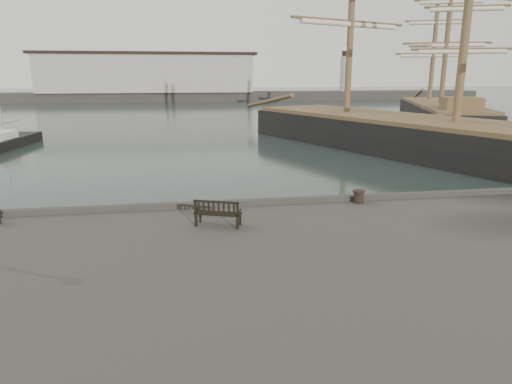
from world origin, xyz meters
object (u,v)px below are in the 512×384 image
bollard_right (359,197)px  yacht_d (7,144)px  tall_ship_far (439,119)px  tall_ship_main (453,149)px  bench (218,218)px

bollard_right → yacht_d: yacht_d is taller
tall_ship_far → tall_ship_main: bearing=-98.1°
bollard_right → tall_ship_far: size_ratio=0.02×
bench → yacht_d: yacht_d is taller
bench → tall_ship_far: (28.93, 36.99, -1.02)m
yacht_d → tall_ship_main: 35.21m
yacht_d → tall_ship_far: size_ratio=0.39×
tall_ship_main → tall_ship_far: bearing=39.2°
bollard_right → tall_ship_main: (13.01, 14.97, -1.03)m
bollard_right → yacht_d: 33.13m
yacht_d → bench: bearing=-53.4°
bench → bollard_right: bench is taller
yacht_d → tall_ship_main: size_ratio=0.27×
yacht_d → bollard_right: bearing=-44.3°
bollard_right → tall_ship_main: tall_ship_main is taller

